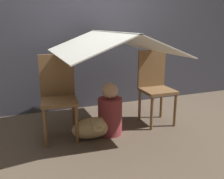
# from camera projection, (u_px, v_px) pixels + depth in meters

# --- Properties ---
(ground_plane) EXTENTS (8.80, 8.80, 0.00)m
(ground_plane) POSITION_uv_depth(u_px,v_px,m) (115.00, 133.00, 2.92)
(ground_plane) COLOR brown
(wall_back) EXTENTS (7.00, 0.05, 2.50)m
(wall_back) POSITION_uv_depth(u_px,v_px,m) (87.00, 24.00, 3.59)
(wall_back) COLOR #3D3D47
(wall_back) RESTS_ON ground_plane
(chair_left) EXTENTS (0.42, 0.42, 0.92)m
(chair_left) POSITION_uv_depth(u_px,v_px,m) (58.00, 93.00, 2.75)
(chair_left) COLOR brown
(chair_left) RESTS_ON ground_plane
(chair_right) EXTENTS (0.39, 0.39, 0.92)m
(chair_right) POSITION_uv_depth(u_px,v_px,m) (155.00, 84.00, 3.18)
(chair_right) COLOR brown
(chair_right) RESTS_ON ground_plane
(sheet_canopy) EXTENTS (1.24, 1.37, 0.25)m
(sheet_canopy) POSITION_uv_depth(u_px,v_px,m) (112.00, 43.00, 2.76)
(sheet_canopy) COLOR silver
(person_front) EXTENTS (0.28, 0.28, 0.61)m
(person_front) POSITION_uv_depth(u_px,v_px,m) (110.00, 112.00, 2.86)
(person_front) COLOR maroon
(person_front) RESTS_ON ground_plane
(dog) EXTENTS (0.48, 0.38, 0.31)m
(dog) POSITION_uv_depth(u_px,v_px,m) (94.00, 127.00, 2.76)
(dog) COLOR tan
(dog) RESTS_ON ground_plane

